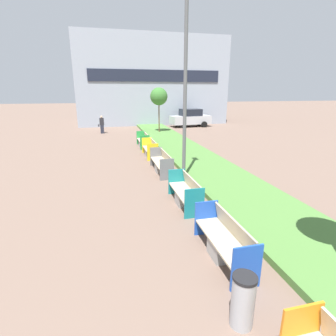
{
  "coord_description": "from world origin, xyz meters",
  "views": [
    {
      "loc": [
        -1.52,
        2.17,
        3.68
      ],
      "look_at": [
        0.9,
        12.32,
        0.6
      ],
      "focal_mm": 28.0,
      "sensor_mm": 36.0,
      "label": 1
    }
  ],
  "objects_px": {
    "sapling_tree_far": "(159,97)",
    "parked_car_distant": "(190,118)",
    "bench_teal_frame": "(186,194)",
    "litter_bin": "(243,301)",
    "bench_green_frame": "(143,141)",
    "bench_blue_frame": "(224,242)",
    "street_lamp_post": "(185,75)",
    "bench_yellow_frame": "(150,150)",
    "pedestrian_walking": "(102,125)",
    "bench_grey_frame": "(162,164)"
  },
  "relations": [
    {
      "from": "bench_blue_frame",
      "to": "pedestrian_walking",
      "type": "xyz_separation_m",
      "value": [
        -2.76,
        19.45,
        0.42
      ]
    },
    {
      "from": "litter_bin",
      "to": "bench_blue_frame",
      "type": "bearing_deg",
      "value": 73.9
    },
    {
      "from": "bench_blue_frame",
      "to": "street_lamp_post",
      "type": "height_order",
      "value": "street_lamp_post"
    },
    {
      "from": "pedestrian_walking",
      "to": "litter_bin",
      "type": "bearing_deg",
      "value": -83.94
    },
    {
      "from": "bench_teal_frame",
      "to": "parked_car_distant",
      "type": "bearing_deg",
      "value": 71.47
    },
    {
      "from": "bench_yellow_frame",
      "to": "bench_green_frame",
      "type": "bearing_deg",
      "value": 90.03
    },
    {
      "from": "bench_green_frame",
      "to": "pedestrian_walking",
      "type": "relative_size",
      "value": 1.21
    },
    {
      "from": "litter_bin",
      "to": "parked_car_distant",
      "type": "distance_m",
      "value": 24.81
    },
    {
      "from": "bench_blue_frame",
      "to": "bench_green_frame",
      "type": "xyz_separation_m",
      "value": [
        -0.0,
        12.75,
        -0.01
      ]
    },
    {
      "from": "bench_yellow_frame",
      "to": "litter_bin",
      "type": "height_order",
      "value": "bench_yellow_frame"
    },
    {
      "from": "bench_grey_frame",
      "to": "street_lamp_post",
      "type": "height_order",
      "value": "street_lamp_post"
    },
    {
      "from": "bench_blue_frame",
      "to": "sapling_tree_far",
      "type": "distance_m",
      "value": 18.39
    },
    {
      "from": "bench_teal_frame",
      "to": "pedestrian_walking",
      "type": "bearing_deg",
      "value": 99.51
    },
    {
      "from": "bench_teal_frame",
      "to": "parked_car_distant",
      "type": "distance_m",
      "value": 20.13
    },
    {
      "from": "bench_green_frame",
      "to": "sapling_tree_far",
      "type": "xyz_separation_m",
      "value": [
        2.18,
        5.29,
        2.84
      ]
    },
    {
      "from": "street_lamp_post",
      "to": "sapling_tree_far",
      "type": "xyz_separation_m",
      "value": [
        1.57,
        12.8,
        -1.04
      ]
    },
    {
      "from": "bench_grey_frame",
      "to": "sapling_tree_far",
      "type": "distance_m",
      "value": 11.83
    },
    {
      "from": "street_lamp_post",
      "to": "pedestrian_walking",
      "type": "height_order",
      "value": "street_lamp_post"
    },
    {
      "from": "sapling_tree_far",
      "to": "parked_car_distant",
      "type": "height_order",
      "value": "sapling_tree_far"
    },
    {
      "from": "bench_blue_frame",
      "to": "bench_grey_frame",
      "type": "xyz_separation_m",
      "value": [
        0.0,
        6.76,
        0.01
      ]
    },
    {
      "from": "bench_green_frame",
      "to": "sapling_tree_far",
      "type": "bearing_deg",
      "value": 67.6
    },
    {
      "from": "sapling_tree_far",
      "to": "bench_grey_frame",
      "type": "bearing_deg",
      "value": -100.91
    },
    {
      "from": "bench_grey_frame",
      "to": "bench_green_frame",
      "type": "relative_size",
      "value": 1.28
    },
    {
      "from": "bench_yellow_frame",
      "to": "sapling_tree_far",
      "type": "xyz_separation_m",
      "value": [
        2.18,
        8.11,
        2.84
      ]
    },
    {
      "from": "litter_bin",
      "to": "pedestrian_walking",
      "type": "height_order",
      "value": "pedestrian_walking"
    },
    {
      "from": "bench_yellow_frame",
      "to": "bench_green_frame",
      "type": "xyz_separation_m",
      "value": [
        -0.0,
        2.82,
        -0.0
      ]
    },
    {
      "from": "bench_teal_frame",
      "to": "bench_yellow_frame",
      "type": "relative_size",
      "value": 1.02
    },
    {
      "from": "bench_grey_frame",
      "to": "parked_car_distant",
      "type": "relative_size",
      "value": 0.56
    },
    {
      "from": "parked_car_distant",
      "to": "litter_bin",
      "type": "bearing_deg",
      "value": -112.83
    },
    {
      "from": "sapling_tree_far",
      "to": "litter_bin",
      "type": "bearing_deg",
      "value": -97.72
    },
    {
      "from": "pedestrian_walking",
      "to": "bench_yellow_frame",
      "type": "bearing_deg",
      "value": -73.85
    },
    {
      "from": "street_lamp_post",
      "to": "parked_car_distant",
      "type": "bearing_deg",
      "value": 71.03
    },
    {
      "from": "bench_grey_frame",
      "to": "bench_green_frame",
      "type": "bearing_deg",
      "value": 90.06
    },
    {
      "from": "bench_teal_frame",
      "to": "street_lamp_post",
      "type": "height_order",
      "value": "street_lamp_post"
    },
    {
      "from": "bench_yellow_frame",
      "to": "bench_teal_frame",
      "type": "bearing_deg",
      "value": -90.0
    },
    {
      "from": "bench_green_frame",
      "to": "parked_car_distant",
      "type": "xyz_separation_m",
      "value": [
        6.4,
        9.32,
        0.55
      ]
    },
    {
      "from": "bench_teal_frame",
      "to": "sapling_tree_far",
      "type": "bearing_deg",
      "value": 81.76
    },
    {
      "from": "litter_bin",
      "to": "pedestrian_walking",
      "type": "xyz_separation_m",
      "value": [
        -2.25,
        21.21,
        0.32
      ]
    },
    {
      "from": "bench_teal_frame",
      "to": "street_lamp_post",
      "type": "bearing_deg",
      "value": 74.81
    },
    {
      "from": "bench_grey_frame",
      "to": "pedestrian_walking",
      "type": "distance_m",
      "value": 12.99
    },
    {
      "from": "bench_blue_frame",
      "to": "litter_bin",
      "type": "distance_m",
      "value": 1.83
    },
    {
      "from": "bench_teal_frame",
      "to": "litter_bin",
      "type": "distance_m",
      "value": 4.77
    },
    {
      "from": "bench_green_frame",
      "to": "parked_car_distant",
      "type": "bearing_deg",
      "value": 55.54
    },
    {
      "from": "pedestrian_walking",
      "to": "parked_car_distant",
      "type": "height_order",
      "value": "parked_car_distant"
    },
    {
      "from": "bench_grey_frame",
      "to": "bench_yellow_frame",
      "type": "bearing_deg",
      "value": 90.09
    },
    {
      "from": "bench_green_frame",
      "to": "parked_car_distant",
      "type": "distance_m",
      "value": 11.32
    },
    {
      "from": "litter_bin",
      "to": "street_lamp_post",
      "type": "bearing_deg",
      "value": 80.92
    },
    {
      "from": "street_lamp_post",
      "to": "parked_car_distant",
      "type": "xyz_separation_m",
      "value": [
        5.78,
        16.83,
        -3.34
      ]
    },
    {
      "from": "bench_blue_frame",
      "to": "pedestrian_walking",
      "type": "distance_m",
      "value": 19.65
    },
    {
      "from": "street_lamp_post",
      "to": "pedestrian_walking",
      "type": "xyz_separation_m",
      "value": [
        -3.37,
        14.21,
        -3.46
      ]
    }
  ]
}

